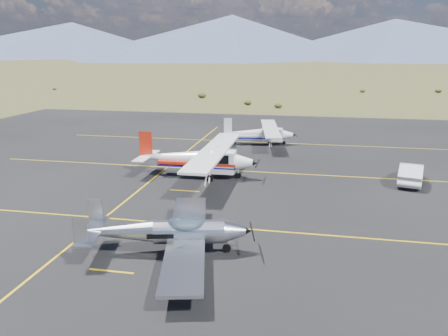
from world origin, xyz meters
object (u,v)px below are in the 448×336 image
at_px(aircraft_low_wing, 170,232).
at_px(aircraft_plain, 260,133).
at_px(aircraft_cessna, 198,158).
at_px(sedan, 411,173).

distance_m(aircraft_low_wing, aircraft_plain, 24.41).
xyz_separation_m(aircraft_low_wing, aircraft_cessna, (-1.90, 12.32, 0.36)).
bearing_deg(aircraft_cessna, aircraft_low_wing, -81.66).
xyz_separation_m(aircraft_cessna, aircraft_plain, (3.12, 12.06, -0.29)).
distance_m(aircraft_low_wing, aircraft_cessna, 12.47).
bearing_deg(aircraft_plain, sedan, -51.22).
bearing_deg(sedan, aircraft_cessna, 18.32).
relative_size(aircraft_low_wing, aircraft_plain, 1.01).
bearing_deg(aircraft_low_wing, aircraft_plain, 73.99).
bearing_deg(sedan, aircraft_low_wing, 59.80).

